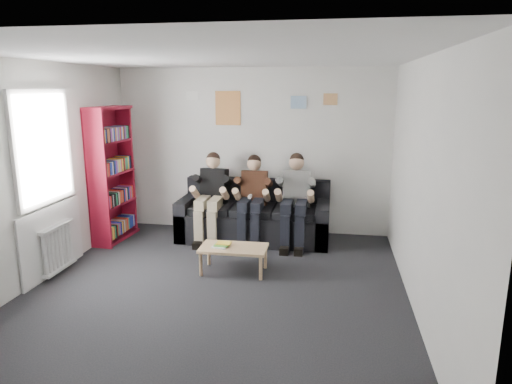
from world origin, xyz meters
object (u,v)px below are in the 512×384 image
at_px(coffee_table, 234,250).
at_px(person_left, 211,197).
at_px(bookshelf, 113,175).
at_px(person_right, 295,200).
at_px(sofa, 255,218).
at_px(person_middle, 252,200).

distance_m(coffee_table, person_left, 1.43).
xyz_separation_m(bookshelf, coffee_table, (2.15, -1.02, -0.75)).
bearing_deg(person_right, sofa, 155.82).
relative_size(person_left, person_right, 0.99).
relative_size(coffee_table, person_right, 0.62).
bearing_deg(person_left, person_middle, 4.79).
relative_size(bookshelf, coffee_table, 2.42).
bearing_deg(person_middle, bookshelf, -175.66).
distance_m(coffee_table, person_right, 1.46).
bearing_deg(person_right, bookshelf, 177.71).
xyz_separation_m(sofa, person_middle, (0.00, -0.21, 0.36)).
height_order(coffee_table, person_right, person_right).
bearing_deg(sofa, coffee_table, -91.14).
bearing_deg(coffee_table, bookshelf, 154.75).
distance_m(sofa, coffee_table, 1.43).
relative_size(sofa, person_right, 1.69).
relative_size(sofa, person_middle, 1.74).
bearing_deg(sofa, person_right, -17.73).
bearing_deg(sofa, bookshelf, -169.16).
bearing_deg(sofa, person_middle, -90.00).
bearing_deg(person_right, person_left, 173.50).
height_order(person_middle, person_right, person_right).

